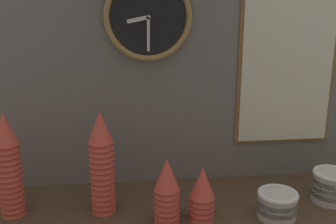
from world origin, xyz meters
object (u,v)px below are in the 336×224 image
Objects in this scene: cup_stack_center_right at (202,193)px; bowl_stack_far_right at (331,185)px; cup_stack_center at (167,191)px; menu_board at (287,69)px; cup_stack_far_left at (8,165)px; bowl_stack_right at (277,204)px; cup_stack_center_left at (102,162)px; wall_clock at (148,17)px.

bowl_stack_far_right is at bearing 8.15° from cup_stack_center_right.
menu_board is (0.46, 0.28, 0.31)m from cup_stack_center.
bowl_stack_right is (0.83, -0.11, -0.12)m from cup_stack_far_left.
bowl_stack_far_right reaches higher than bowl_stack_right.
bowl_stack_far_right is 0.43m from menu_board.
cup_stack_center is 0.62m from menu_board.
cup_stack_center_left is 0.29m from cup_stack_far_left.
bowl_stack_far_right is 0.23m from bowl_stack_right.
menu_board is (0.11, 0.29, 0.37)m from bowl_stack_right.
bowl_stack_far_right is 0.43× the size of wall_clock.
bowl_stack_far_right is (1.04, -0.03, -0.11)m from cup_stack_far_left.
cup_stack_center_right is (0.31, -0.08, -0.08)m from cup_stack_center_left.
bowl_stack_far_right is (0.56, 0.07, -0.05)m from cup_stack_center.
cup_stack_center_left is at bearing 169.86° from bowl_stack_right.
wall_clock is (0.16, 0.18, 0.43)m from cup_stack_center_left.
cup_stack_far_left reaches higher than cup_stack_center_right.
cup_stack_center_left reaches higher than bowl_stack_right.
cup_stack_center_left is 1.60× the size of cup_stack_center.
cup_stack_center_right reaches higher than bowl_stack_right.
menu_board is at bearing 10.89° from cup_stack_far_left.
wall_clock reaches higher than cup_stack_center.
cup_stack_center_left is 0.77m from bowl_stack_far_right.
cup_stack_far_left is 1.15× the size of wall_clock.
cup_stack_center is 0.57m from bowl_stack_far_right.
bowl_stack_far_right is at bearing -1.53° from cup_stack_far_left.
cup_stack_center is 0.50m from cup_stack_far_left.
bowl_stack_right is at bearing -1.73° from cup_stack_center.
wall_clock is at bearing 20.98° from cup_stack_far_left.
bowl_stack_right is 0.23× the size of menu_board.
cup_stack_far_left is at bearing 177.60° from cup_stack_center_left.
cup_stack_center is 1.66× the size of bowl_stack_far_right.
cup_stack_center_left is 0.50m from wall_clock.
wall_clock is (-0.59, 0.20, 0.54)m from bowl_stack_far_right.
wall_clock reaches higher than cup_stack_far_left.
bowl_stack_far_right is at bearing -1.20° from cup_stack_center_left.
cup_stack_center_right is 0.24m from bowl_stack_right.
cup_stack_center_left is 0.33m from cup_stack_center_right.
cup_stack_far_left is 2.66× the size of bowl_stack_far_right.
bowl_stack_far_right is at bearing -63.74° from menu_board.
cup_stack_far_left is (-0.48, 0.10, 0.06)m from cup_stack_center.
bowl_stack_right is 0.73m from wall_clock.
bowl_stack_right is at bearing -36.55° from wall_clock.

